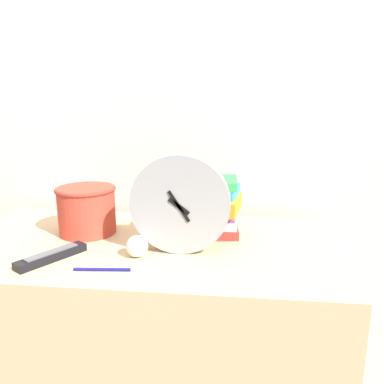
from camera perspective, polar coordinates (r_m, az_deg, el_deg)
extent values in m
cube|color=beige|center=(1.35, -4.57, 16.82)|extent=(6.00, 0.04, 2.40)
cube|color=tan|center=(1.26, -7.06, -23.41)|extent=(1.06, 0.56, 0.74)
cylinder|color=#99999E|center=(0.96, -1.81, -1.84)|extent=(0.26, 0.04, 0.26)
cylinder|color=silver|center=(0.95, -1.92, -2.04)|extent=(0.23, 0.01, 0.23)
cube|color=black|center=(0.94, -1.99, -2.17)|extent=(0.06, 0.01, 0.05)
cube|color=black|center=(0.94, -1.99, -2.17)|extent=(0.06, 0.01, 0.08)
cylinder|color=black|center=(0.94, -1.99, -2.17)|extent=(0.01, 0.01, 0.01)
cube|color=red|center=(1.13, 2.08, -5.57)|extent=(0.20, 0.16, 0.03)
cube|color=white|center=(1.13, 0.87, -4.26)|extent=(0.23, 0.13, 0.02)
cube|color=#7A3899|center=(1.14, 0.73, -2.99)|extent=(0.23, 0.19, 0.02)
cube|color=orange|center=(1.12, 1.12, -1.61)|extent=(0.26, 0.19, 0.04)
cube|color=#2D9ED1|center=(1.12, 2.13, 0.29)|extent=(0.20, 0.16, 0.03)
cube|color=green|center=(1.11, 1.78, 1.55)|extent=(0.20, 0.14, 0.02)
cylinder|color=#C63D2D|center=(1.16, -15.73, -2.68)|extent=(0.17, 0.17, 0.14)
torus|color=#9F3024|center=(1.15, -15.93, 0.42)|extent=(0.18, 0.18, 0.01)
cube|color=black|center=(1.01, -20.60, -9.15)|extent=(0.13, 0.18, 0.02)
cube|color=#59595E|center=(1.01, -20.65, -8.54)|extent=(0.09, 0.13, 0.00)
sphere|color=white|center=(0.97, -8.37, -8.17)|extent=(0.06, 0.06, 0.06)
cylinder|color=navy|center=(0.92, -13.54, -11.40)|extent=(0.13, 0.02, 0.01)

